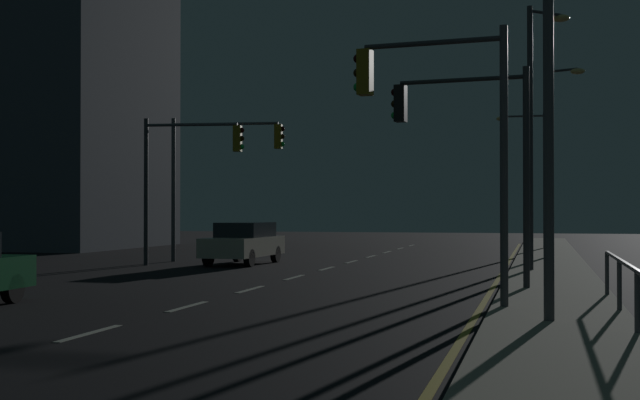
% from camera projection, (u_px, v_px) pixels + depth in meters
% --- Properties ---
extents(ground_plane, '(112.00, 112.00, 0.00)m').
position_uv_depth(ground_plane, '(256.00, 288.00, 22.21)').
color(ground_plane, black).
rests_on(ground_plane, ground).
extents(sidewalk_right, '(2.55, 77.00, 0.14)m').
position_uv_depth(sidewalk_right, '(554.00, 292.00, 20.33)').
color(sidewalk_right, '#9E937F').
rests_on(sidewalk_right, ground).
extents(lane_markings_center, '(0.14, 50.00, 0.01)m').
position_uv_depth(lane_markings_center, '(294.00, 277.00, 25.60)').
color(lane_markings_center, silver).
rests_on(lane_markings_center, ground).
extents(lane_edge_line, '(0.14, 53.00, 0.01)m').
position_uv_depth(lane_edge_line, '(499.00, 278.00, 25.55)').
color(lane_edge_line, gold).
rests_on(lane_edge_line, ground).
extents(car_oncoming, '(1.97, 4.46, 1.57)m').
position_uv_depth(car_oncoming, '(244.00, 242.00, 32.07)').
color(car_oncoming, beige).
rests_on(car_oncoming, ground).
extents(traffic_light_far_right, '(3.49, 0.59, 5.42)m').
position_uv_depth(traffic_light_far_right, '(466.00, 134.00, 21.33)').
color(traffic_light_far_right, '#38383D').
rests_on(traffic_light_far_right, sidewalk_right).
extents(traffic_light_near_right, '(3.74, 0.73, 5.42)m').
position_uv_depth(traffic_light_near_right, '(188.00, 162.00, 31.18)').
color(traffic_light_near_right, '#38383D').
rests_on(traffic_light_near_right, ground).
extents(traffic_light_mid_left, '(3.18, 0.53, 5.54)m').
position_uv_depth(traffic_light_mid_left, '(438.00, 113.00, 17.22)').
color(traffic_light_mid_left, '#4C4C51').
rests_on(traffic_light_mid_left, sidewalk_right).
extents(traffic_light_far_center, '(4.54, 0.76, 5.68)m').
position_uv_depth(traffic_light_far_center, '(221.00, 160.00, 33.46)').
color(traffic_light_far_center, '#4C4C51').
rests_on(traffic_light_far_center, ground).
extents(street_lamp_mid_block, '(1.56, 0.78, 7.61)m').
position_uv_depth(street_lamp_mid_block, '(552.00, 145.00, 34.04)').
color(street_lamp_mid_block, '#4C4C51').
rests_on(street_lamp_mid_block, sidewalk_right).
extents(street_lamp_across_street, '(0.56, 2.31, 7.72)m').
position_uv_depth(street_lamp_across_street, '(547.00, 54.00, 14.99)').
color(street_lamp_across_street, '#4C4C51').
rests_on(street_lamp_across_street, sidewalk_right).
extents(street_lamp_far_end, '(2.48, 0.36, 6.81)m').
position_uv_depth(street_lamp_far_end, '(536.00, 165.00, 42.90)').
color(street_lamp_far_end, '#4C4C51').
rests_on(street_lamp_far_end, sidewalk_right).
extents(street_lamp_median, '(1.35, 1.16, 8.40)m').
position_uv_depth(street_lamp_median, '(535.00, 115.00, 27.15)').
color(street_lamp_median, '#38383D').
rests_on(street_lamp_median, sidewalk_right).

